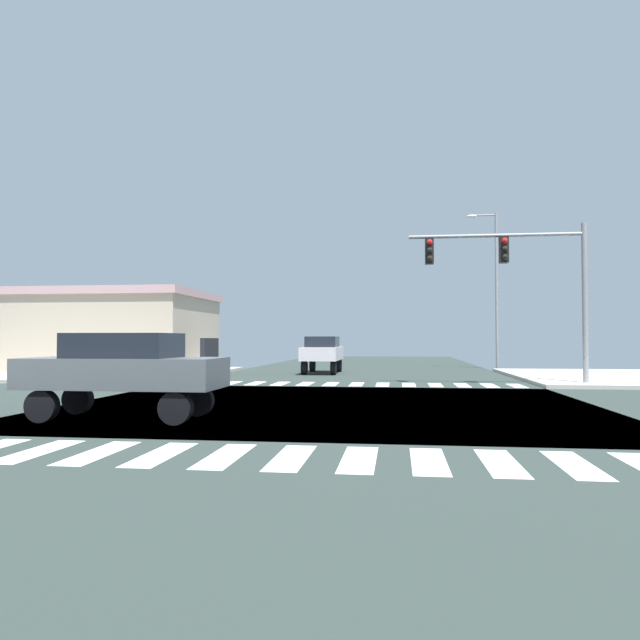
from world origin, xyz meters
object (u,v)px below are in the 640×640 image
(traffic_signal_mast, at_px, (513,266))
(sedan_leading_3, at_px, (322,351))
(street_lamp, at_px, (493,277))
(sedan_farside_1, at_px, (124,368))
(bank_building, at_px, (62,331))

(traffic_signal_mast, bearing_deg, sedan_leading_3, 138.05)
(traffic_signal_mast, height_order, street_lamp, street_lamp)
(sedan_farside_1, bearing_deg, bank_building, 33.51)
(sedan_leading_3, bearing_deg, bank_building, -2.09)
(street_lamp, bearing_deg, traffic_signal_mast, -95.44)
(sedan_farside_1, relative_size, sedan_leading_3, 1.00)
(traffic_signal_mast, xyz_separation_m, street_lamp, (1.22, 12.86, 0.89))
(bank_building, distance_m, sedan_farside_1, 22.56)
(traffic_signal_mast, distance_m, street_lamp, 12.95)
(sedan_leading_3, bearing_deg, traffic_signal_mast, 138.05)
(traffic_signal_mast, relative_size, sedan_leading_3, 1.53)
(street_lamp, distance_m, sedan_farside_1, 26.77)
(street_lamp, relative_size, bank_building, 0.52)
(traffic_signal_mast, distance_m, bank_building, 24.19)
(street_lamp, bearing_deg, bank_building, -168.25)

